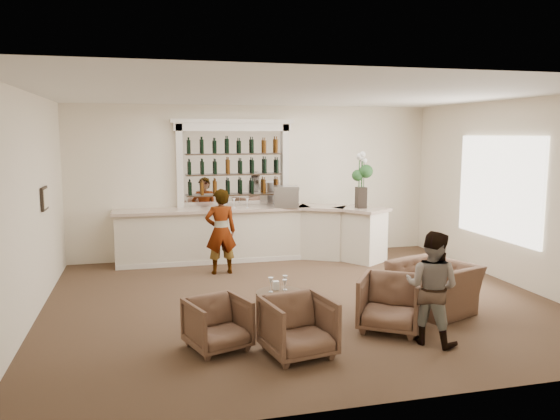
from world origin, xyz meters
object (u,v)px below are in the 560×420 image
(bar_counter, at_px, (253,234))
(flower_vase, at_px, (361,177))
(espresso_machine, at_px, (286,197))
(armchair_left, at_px, (218,324))
(armchair_center, at_px, (298,327))
(sommelier, at_px, (221,231))
(armchair_right, at_px, (390,303))
(guest, at_px, (432,288))
(armchair_far, at_px, (434,287))
(cocktail_table, at_px, (280,309))

(bar_counter, bearing_deg, flower_vase, -15.54)
(espresso_machine, bearing_deg, flower_vase, -8.42)
(armchair_left, xyz_separation_m, flower_vase, (3.59, 4.07, 1.47))
(armchair_center, bearing_deg, armchair_left, 144.46)
(sommelier, xyz_separation_m, armchair_right, (1.83, -3.64, -0.45))
(guest, relative_size, armchair_right, 1.76)
(bar_counter, distance_m, armchair_center, 5.14)
(guest, distance_m, espresso_machine, 5.13)
(guest, xyz_separation_m, flower_vase, (0.89, 4.53, 1.06))
(bar_counter, xyz_separation_m, armchair_center, (-0.47, -5.12, -0.21))
(armchair_left, relative_size, armchair_far, 0.63)
(espresso_machine, bearing_deg, sommelier, -139.66)
(bar_counter, distance_m, flower_vase, 2.59)
(bar_counter, bearing_deg, armchair_far, -63.20)
(flower_vase, bearing_deg, armchair_left, -131.39)
(bar_counter, height_order, flower_vase, flower_vase)
(bar_counter, xyz_separation_m, sommelier, (-0.82, -0.94, 0.25))
(bar_counter, height_order, guest, guest)
(armchair_left, bearing_deg, bar_counter, 54.43)
(cocktail_table, relative_size, armchair_far, 0.58)
(cocktail_table, xyz_separation_m, armchair_center, (-0.03, -1.03, 0.11))
(armchair_right, xyz_separation_m, flower_vase, (1.19, 3.97, 1.42))
(armchair_left, bearing_deg, flower_vase, 29.64)
(armchair_left, xyz_separation_m, armchair_far, (3.41, 0.70, 0.05))
(armchair_left, distance_m, armchair_far, 3.48)
(bar_counter, relative_size, armchair_far, 4.98)
(bar_counter, xyz_separation_m, guest, (1.30, -5.14, 0.16))
(armchair_left, bearing_deg, armchair_center, -44.31)
(bar_counter, xyz_separation_m, armchair_right, (1.00, -4.58, -0.19))
(bar_counter, bearing_deg, armchair_right, -77.64)
(armchair_far, height_order, flower_vase, flower_vase)
(armchair_far, xyz_separation_m, espresso_machine, (-1.31, 3.90, 0.99))
(guest, relative_size, armchair_left, 2.04)
(sommelier, relative_size, armchair_far, 1.44)
(armchair_left, bearing_deg, sommelier, 62.36)
(cocktail_table, height_order, guest, guest)
(sommelier, bearing_deg, armchair_right, 114.35)
(espresso_machine, bearing_deg, armchair_center, -92.14)
(sommelier, height_order, armchair_far, sommelier)
(flower_vase, bearing_deg, espresso_machine, 160.64)
(bar_counter, xyz_separation_m, espresso_machine, (0.70, -0.08, 0.79))
(bar_counter, height_order, armchair_right, bar_counter)
(sommelier, height_order, flower_vase, flower_vase)
(sommelier, relative_size, guest, 1.13)
(sommelier, bearing_deg, flower_vase, -176.03)
(flower_vase, bearing_deg, sommelier, -173.70)
(bar_counter, bearing_deg, guest, -75.77)
(cocktail_table, distance_m, armchair_far, 2.46)
(bar_counter, distance_m, sommelier, 1.28)
(armchair_center, xyz_separation_m, armchair_far, (2.48, 1.14, 0.01))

